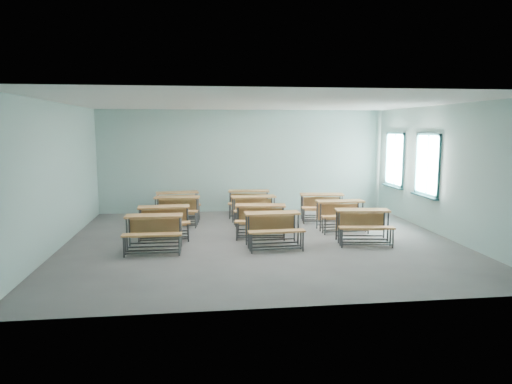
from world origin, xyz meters
TOP-DOWN VIEW (x-y plane):
  - room at (0.08, 0.03)m, footprint 9.04×8.04m
  - desk_unit_r0c0 at (-2.40, -0.53)m, footprint 1.24×0.84m
  - desk_unit_r0c1 at (0.20, -0.55)m, footprint 1.26×0.88m
  - desk_unit_r0c2 at (2.32, -0.44)m, footprint 1.32×0.98m
  - desk_unit_r1c0 at (-2.27, 0.60)m, footprint 1.27×0.88m
  - desk_unit_r1c1 at (0.06, 0.51)m, footprint 1.33×0.98m
  - desk_unit_r1c2 at (2.22, 0.89)m, footprint 1.23×0.83m
  - desk_unit_r2c0 at (-2.04, 2.11)m, footprint 1.30×0.94m
  - desk_unit_r2c1 at (0.08, 1.97)m, footprint 1.28×0.90m
  - desk_unit_r2c2 at (2.07, 2.16)m, footprint 1.32×0.97m
  - desk_unit_r3c0 at (-2.05, 3.07)m, footprint 1.33×0.98m
  - desk_unit_r3c1 at (0.06, 3.14)m, footprint 1.30×0.94m

SIDE VIEW (x-z plane):
  - desk_unit_r0c0 at x=-2.40m, z-range 0.13..0.90m
  - desk_unit_r0c1 at x=0.20m, z-range 0.13..0.90m
  - desk_unit_r0c2 at x=2.32m, z-range 0.13..0.90m
  - desk_unit_r1c0 at x=-2.27m, z-range 0.13..0.90m
  - desk_unit_r1c1 at x=0.06m, z-range 0.13..0.90m
  - desk_unit_r1c2 at x=2.22m, z-range 0.13..0.90m
  - desk_unit_r2c0 at x=-2.04m, z-range 0.13..0.90m
  - desk_unit_r2c1 at x=0.08m, z-range 0.13..0.90m
  - desk_unit_r2c2 at x=2.07m, z-range 0.13..0.90m
  - desk_unit_r3c0 at x=-2.05m, z-range 0.13..0.90m
  - desk_unit_r3c1 at x=0.06m, z-range 0.13..0.90m
  - room at x=0.08m, z-range -0.02..3.22m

